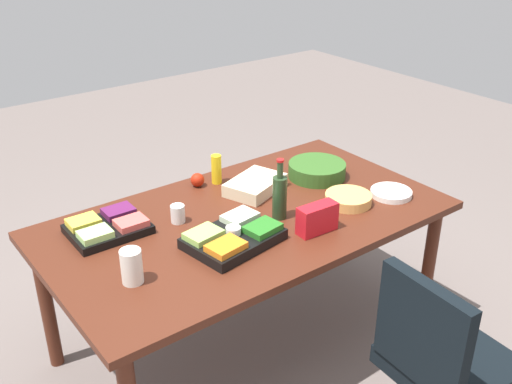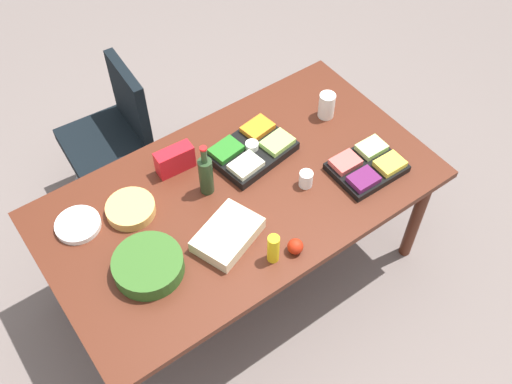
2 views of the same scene
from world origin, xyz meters
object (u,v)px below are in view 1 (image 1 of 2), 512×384
Objects in this scene: sheet_cake at (255,185)px; paper_cup at (178,214)px; chip_bowl at (348,199)px; paper_plate_stack at (391,193)px; office_chair at (440,380)px; chip_bag_red at (317,218)px; wine_bottle at (280,196)px; mustard_bottle at (216,169)px; salad_bowl at (317,170)px; fruit_platter at (108,227)px; mayo_jar at (132,266)px; conference_table at (247,229)px; veggie_tray at (233,237)px; apple_red at (197,180)px.

paper_cup reaches higher than sheet_cake.
paper_plate_stack is at bearing -16.30° from chip_bowl.
chip_bag_red is at bearing 95.85° from office_chair.
wine_bottle reaches higher than paper_cup.
mustard_bottle is 0.57m from salad_bowl.
mustard_bottle is at bearing 96.15° from chip_bag_red.
paper_plate_stack is (0.58, 0.04, -0.06)m from chip_bag_red.
fruit_platter is at bearing 158.26° from paper_plate_stack.
chip_bag_red is 1.32× the size of mayo_jar.
chip_bag_red is at bearing -175.82° from paper_plate_stack.
paper_plate_stack is at bearing -22.57° from paper_cup.
wine_bottle reaches higher than fruit_platter.
office_chair is 5.61× the size of mustard_bottle.
paper_cup is at bearing -147.29° from mustard_bottle.
office_chair is 3.83× the size of chip_bowl.
chip_bag_red is at bearing -132.39° from salad_bowl.
mayo_jar is (-0.81, -0.59, -0.01)m from mustard_bottle.
wine_bottle is at bearing -26.68° from fruit_platter.
office_chair is at bearing -87.92° from sheet_cake.
conference_table is at bearing -167.21° from salad_bowl.
sheet_cake is 0.83m from fruit_platter.
office_chair is at bearing -56.49° from fruit_platter.
salad_bowl is 0.86m from veggie_tray.
mustard_bottle reaches higher than fruit_platter.
apple_red is at bearing 44.27° from paper_cup.
chip_bag_red is at bearing -9.69° from mayo_jar.
mustard_bottle is at bearing 92.71° from wine_bottle.
chip_bowl is at bearing -2.84° from veggie_tray.
chip_bag_red reaches higher than paper_cup.
apple_red is at bearing 103.80° from chip_bag_red.
mayo_jar is 0.93m from apple_red.
conference_table is 0.81m from paper_plate_stack.
chip_bag_red is at bearing -160.56° from chip_bowl.
wine_bottle is at bearing 165.14° from chip_bowl.
chip_bowl is at bearing -24.40° from paper_cup.
chip_bag_red is at bearing -60.97° from conference_table.
conference_table is at bearing 159.62° from paper_plate_stack.
mustard_bottle reaches higher than chip_bag_red.
mayo_jar is 1.69× the size of paper_cup.
chip_bag_red is 0.55× the size of fruit_platter.
chip_bowl is (0.51, -0.21, 0.10)m from conference_table.
veggie_tray reaches higher than sheet_cake.
salad_bowl is at bearing -26.95° from apple_red.
wine_bottle is at bearing 4.37° from mayo_jar.
fruit_platter is (-1.13, 0.48, 0.01)m from chip_bowl.
paper_cup is at bearing -135.73° from apple_red.
office_chair is 1.34m from sheet_cake.
mayo_jar reaches higher than paper_cup.
salad_bowl is at bearing -29.43° from mustard_bottle.
chip_bag_red reaches higher than fruit_platter.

